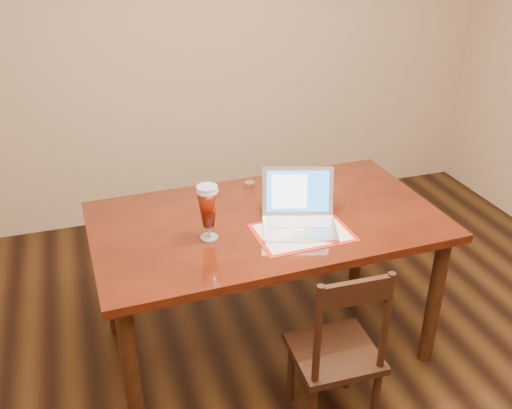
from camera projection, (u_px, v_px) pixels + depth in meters
name	position (u px, v px, depth m)	size (l,w,h in m)	color
room_shell	(387.00, 72.00, 1.92)	(4.51, 5.01, 2.71)	tan
dining_table	(267.00, 234.00, 2.97)	(1.81, 1.05, 1.11)	#4B180A
dining_chair	(338.00, 352.00, 2.63)	(0.40, 0.38, 0.92)	black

